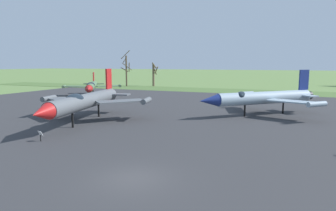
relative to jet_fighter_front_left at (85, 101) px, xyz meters
The scene contains 10 objects.
ground_plane 17.41m from the jet_fighter_front_left, 43.36° to the right, with size 600.00×600.00×0.00m, color #607F42.
asphalt_apron 14.31m from the jet_fighter_front_left, 27.37° to the left, with size 93.94×61.11×0.05m, color #333335.
grass_verge_strip 44.89m from the jet_fighter_front_left, 73.76° to the left, with size 153.94×12.00×0.06m, color #4D6B34.
jet_fighter_front_left is the anchor object (origin of this frame).
info_placard_front_left 8.24m from the jet_fighter_front_left, 77.74° to the right, with size 0.52×0.31×0.91m.
jet_fighter_front_right 20.71m from the jet_fighter_front_left, 34.75° to the left, with size 13.43×13.39×5.54m.
jet_fighter_rear_center 26.22m from the jet_fighter_front_left, 125.63° to the left, with size 10.88×13.09×4.53m.
info_placard_rear_center 18.58m from the jet_fighter_front_left, 127.59° to the left, with size 0.49×0.30×1.03m.
bare_tree_far_left 51.35m from the jet_fighter_front_left, 115.76° to the left, with size 3.75×3.76×10.05m.
bare_tree_left_of_center 52.83m from the jet_fighter_front_left, 107.47° to the left, with size 1.80×2.48×6.68m.
Camera 1 is at (7.75, -13.53, 6.29)m, focal length 31.58 mm.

